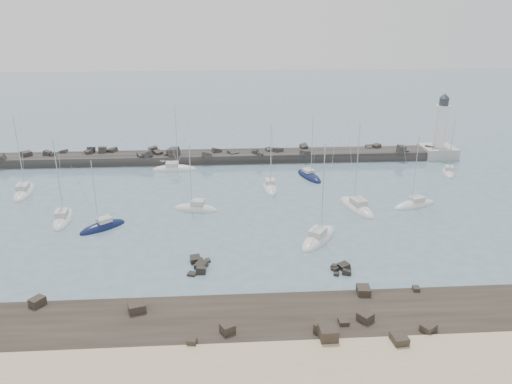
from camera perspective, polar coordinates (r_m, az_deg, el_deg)
ground at (r=72.42m, az=-3.40°, el=-5.11°), size 400.00×400.00×0.00m
rock_shelf at (r=53.38m, az=-2.51°, el=-15.31°), size 140.00×12.21×2.07m
rock_cluster_near at (r=64.88m, az=-6.63°, el=-8.30°), size 2.93×4.85×1.46m
rock_cluster_far at (r=64.59m, az=9.78°, el=-8.67°), size 2.74×2.92×1.46m
breakwater at (r=108.12m, az=-7.58°, el=3.66°), size 115.00×7.04×5.10m
lighthouse at (r=116.97m, az=20.14°, el=5.29°), size 7.00×7.00×14.60m
sailboat_1 at (r=97.86m, az=-24.94°, el=-0.03°), size 3.82×9.75×15.08m
sailboat_2 at (r=78.29m, az=-17.11°, el=-3.89°), size 7.06×6.33×11.69m
sailboat_3 at (r=83.16m, az=-21.19°, el=-2.94°), size 3.44×8.83×13.79m
sailboat_4 at (r=102.69m, az=-9.28°, el=2.57°), size 9.03×2.90×14.17m
sailboat_5 at (r=81.95m, az=-6.90°, el=-1.97°), size 7.72×3.94×11.95m
sailboat_6 at (r=90.89m, az=1.62°, el=0.46°), size 2.63×8.19×13.03m
sailboat_7 at (r=71.88m, az=7.15°, el=-5.32°), size 7.78×9.50×15.03m
sailboat_8 at (r=97.69m, az=6.09°, el=1.78°), size 5.07×8.83×13.24m
sailboat_9 at (r=83.60m, az=11.42°, el=-1.78°), size 5.55×10.14×15.36m
sailboat_10 at (r=87.18m, az=17.65°, el=-1.44°), size 8.51×5.26×12.87m
sailboat_11 at (r=106.51m, az=21.11°, el=2.09°), size 4.39×7.68×11.77m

